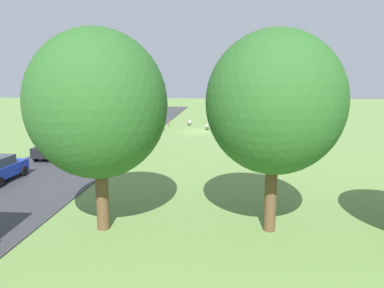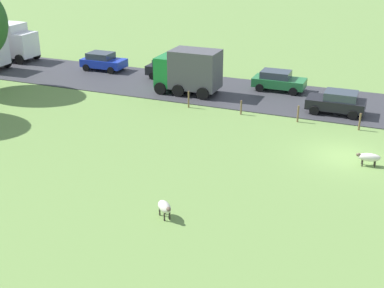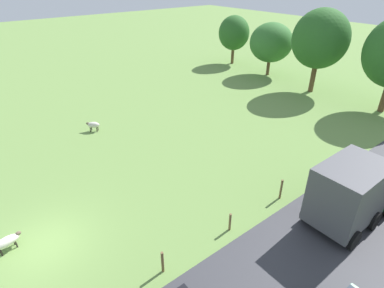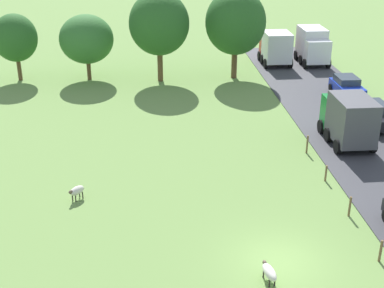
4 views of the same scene
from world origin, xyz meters
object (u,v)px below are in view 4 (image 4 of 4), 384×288
object	(u,v)px
sheep_0	(269,272)
sheep_3	(77,191)
tree_0	(86,39)
car_3	(376,114)
truck_0	(313,45)
tree_1	(15,38)
truck_1	(349,118)
tree_2	(236,22)
tree_3	(159,24)
truck_2	(276,47)
car_1	(347,86)

from	to	relation	value
sheep_0	sheep_3	xyz separation A→B (m)	(-9.10, 7.96, 0.04)
tree_0	car_3	bearing A→B (deg)	-31.52
sheep_3	truck_0	size ratio (longest dim) A/B	0.22
sheep_0	tree_1	world-z (taller)	tree_1
sheep_0	truck_0	size ratio (longest dim) A/B	0.28
tree_0	car_3	distance (m)	26.25
tree_1	truck_0	world-z (taller)	tree_1
sheep_0	tree_0	bearing A→B (deg)	108.75
tree_0	truck_1	bearing A→B (deg)	-41.33
truck_1	tree_2	bearing A→B (deg)	108.17
tree_0	car_3	world-z (taller)	tree_0
tree_1	tree_3	distance (m)	13.31
sheep_0	truck_2	xyz separation A→B (m)	(8.20, 34.27, 1.35)
tree_1	tree_2	size ratio (longest dim) A/B	0.75
tree_3	car_3	size ratio (longest dim) A/B	1.92
sheep_3	car_1	xyz separation A→B (m)	(21.23, 16.12, 0.34)
tree_0	car_3	xyz separation A→B (m)	(22.24, -13.64, -2.92)
tree_3	truck_1	bearing A→B (deg)	-51.85
tree_2	car_3	xyz separation A→B (m)	(8.53, -13.00, -4.36)
tree_2	tree_3	distance (m)	7.03
tree_0	car_1	world-z (taller)	tree_0
tree_0	tree_1	size ratio (longest dim) A/B	0.98
truck_2	car_1	world-z (taller)	truck_2
truck_0	car_3	world-z (taller)	truck_0
sheep_0	truck_0	bearing A→B (deg)	70.64
truck_0	truck_2	bearing A→B (deg)	-178.76
sheep_0	sheep_3	distance (m)	12.09
car_1	truck_0	bearing A→B (deg)	90.28
sheep_3	truck_2	size ratio (longest dim) A/B	0.24
tree_2	truck_2	world-z (taller)	tree_2
car_3	tree_3	bearing A→B (deg)	140.99
tree_3	truck_1	world-z (taller)	tree_3
truck_0	tree_2	bearing A→B (deg)	-154.43
tree_0	truck_0	world-z (taller)	tree_0
sheep_0	tree_3	xyz separation A→B (m)	(-3.76, 29.74, 4.84)
tree_3	car_1	xyz separation A→B (m)	(15.88, -5.66, -4.46)
sheep_0	tree_0	distance (m)	32.68
truck_1	tree_1	bearing A→B (deg)	146.19
tree_0	sheep_0	bearing A→B (deg)	-71.25
sheep_3	truck_1	size ratio (longest dim) A/B	0.21
sheep_0	car_3	distance (m)	20.81
sheep_3	car_1	size ratio (longest dim) A/B	0.26
sheep_3	truck_0	xyz separation A→B (m)	(21.18, 26.40, 1.40)
tree_1	sheep_0	bearing A→B (deg)	-61.47
truck_1	truck_2	distance (m)	20.19
tree_2	tree_3	bearing A→B (deg)	-176.72
tree_1	car_1	size ratio (longest dim) A/B	1.57
sheep_0	truck_1	world-z (taller)	truck_1
car_1	truck_1	bearing A→B (deg)	-109.79
tree_1	car_1	bearing A→B (deg)	-13.66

